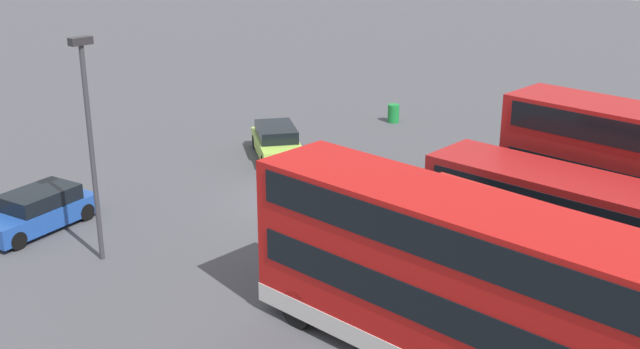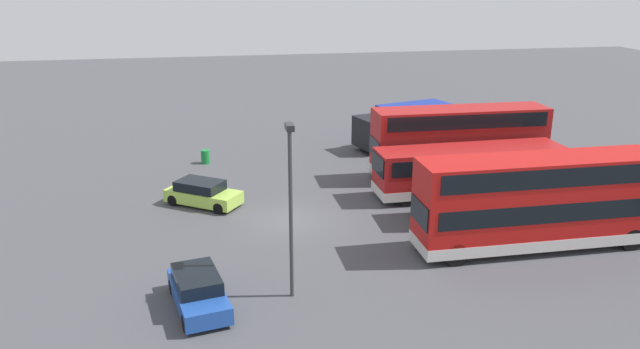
{
  "view_description": "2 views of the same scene",
  "coord_description": "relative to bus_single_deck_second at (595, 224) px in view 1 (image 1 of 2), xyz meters",
  "views": [
    {
      "loc": [
        20.4,
        20.18,
        11.29
      ],
      "look_at": [
        0.97,
        2.06,
        1.86
      ],
      "focal_mm": 44.43,
      "sensor_mm": 36.0,
      "label": 1
    },
    {
      "loc": [
        30.52,
        -4.25,
        12.71
      ],
      "look_at": [
        -2.74,
        2.15,
        1.59
      ],
      "focal_mm": 34.65,
      "sensor_mm": 36.0,
      "label": 2
    }
  ],
  "objects": [
    {
      "name": "bus_single_deck_second",
      "position": [
        0.0,
        0.0,
        0.0
      ],
      "size": [
        2.73,
        11.31,
        2.95
      ],
      "color": "#A51919",
      "rests_on": "ground"
    },
    {
      "name": "lamp_post_tall",
      "position": [
        10.07,
        -12.1,
        2.69
      ],
      "size": [
        0.7,
        0.3,
        7.28
      ],
      "color": "#38383D",
      "rests_on": "ground"
    },
    {
      "name": "waste_bin_yellow",
      "position": [
        -9.48,
        -15.31,
        -1.15
      ],
      "size": [
        0.6,
        0.6,
        0.95
      ],
      "primitive_type": "cylinder",
      "color": "#197F33",
      "rests_on": "ground"
    },
    {
      "name": "car_hatchback_silver",
      "position": [
        10.23,
        -15.88,
        -0.92
      ],
      "size": [
        4.47,
        2.57,
        1.43
      ],
      "color": "#1E479E",
      "rests_on": "ground"
    },
    {
      "name": "bus_single_deck_third",
      "position": [
        3.85,
        0.85,
        -0.0
      ],
      "size": [
        2.94,
        10.29,
        2.95
      ],
      "color": "red",
      "rests_on": "ground"
    },
    {
      "name": "bus_double_decker_fourth",
      "position": [
        7.62,
        0.06,
        0.83
      ],
      "size": [
        2.64,
        11.8,
        4.55
      ],
      "color": "#B71411",
      "rests_on": "ground"
    },
    {
      "name": "ground_plane",
      "position": [
        2.01,
        -11.0,
        -1.62
      ],
      "size": [
        140.0,
        140.0,
        0.0
      ],
      "primitive_type": "plane",
      "color": "#47474C"
    },
    {
      "name": "car_small_green",
      "position": [
        -1.28,
        -15.58,
        -0.92
      ],
      "size": [
        3.95,
        4.55,
        1.43
      ],
      "color": "#A5D14C",
      "rests_on": "ground"
    }
  ]
}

